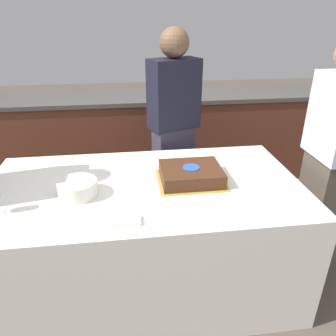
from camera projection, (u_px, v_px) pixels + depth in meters
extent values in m
plane|color=brown|center=(148.00, 280.00, 2.28)|extent=(14.00, 14.00, 0.00)
cube|color=#5B2D1E|center=(135.00, 141.00, 3.51)|extent=(4.40, 0.55, 0.88)
cube|color=#4C4742|center=(133.00, 98.00, 3.31)|extent=(4.40, 0.58, 0.04)
cube|color=white|center=(146.00, 236.00, 2.12)|extent=(1.88, 1.02, 0.76)
cube|color=gold|center=(191.00, 180.00, 2.00)|extent=(0.40, 0.34, 0.00)
cube|color=#472816|center=(191.00, 174.00, 1.98)|extent=(0.36, 0.30, 0.08)
cylinder|color=#2D5BB7|center=(191.00, 167.00, 1.96)|extent=(0.10, 0.10, 0.00)
cylinder|color=white|center=(78.00, 188.00, 1.82)|extent=(0.22, 0.22, 0.09)
cylinder|color=white|center=(185.00, 160.00, 2.27)|extent=(0.20, 0.20, 0.00)
cube|color=white|center=(122.00, 221.00, 1.59)|extent=(0.18, 0.08, 0.02)
cube|color=#383347|center=(173.00, 176.00, 2.78)|extent=(0.35, 0.26, 0.86)
cube|color=black|center=(174.00, 94.00, 2.48)|extent=(0.42, 0.32, 0.52)
sphere|color=brown|center=(174.00, 42.00, 2.32)|extent=(0.22, 0.22, 0.22)
cube|color=#4C4238|center=(316.00, 215.00, 2.23)|extent=(0.16, 0.30, 0.88)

